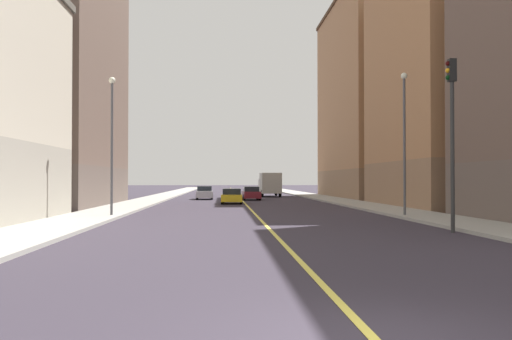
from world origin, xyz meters
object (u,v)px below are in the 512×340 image
street_lamp_right_near (112,132)px  car_maroon (251,193)px  building_left_far (375,100)px  building_right_midblock (47,53)px  building_left_mid (451,83)px  box_truck (270,184)px  street_lamp_left_near (404,130)px  traffic_light_left_near (452,122)px  car_yellow (232,196)px  car_silver (204,193)px

street_lamp_right_near → car_maroon: bearing=70.3°
building_left_far → building_right_midblock: size_ratio=0.95×
building_left_mid → box_truck: (-11.83, 26.23, -8.00)m
street_lamp_left_near → box_truck: (-4.23, 37.47, -3.33)m
street_lamp_right_near → street_lamp_left_near: bearing=-3.2°
car_maroon → street_lamp_left_near: bearing=-74.7°
building_left_mid → street_lamp_right_near: 26.40m
street_lamp_left_near → traffic_light_left_near: bearing=-96.8°
street_lamp_left_near → car_maroon: street_lamp_left_near is taller
traffic_light_left_near → building_left_mid: bearing=66.4°
street_lamp_right_near → car_yellow: 18.74m
building_left_far → car_maroon: 19.19m
building_left_mid → building_left_far: building_left_far is taller
building_left_mid → street_lamp_right_near: bearing=-156.5°
traffic_light_left_near → car_yellow: (-8.25, 26.34, -3.76)m
car_maroon → box_truck: box_truck is taller
car_silver → traffic_light_left_near: bearing=-73.5°
car_yellow → car_maroon: bearing=75.8°
car_yellow → car_silver: bearing=104.4°
car_silver → building_left_far: bearing=10.6°
street_lamp_left_near → car_yellow: size_ratio=1.83×
building_right_midblock → street_lamp_left_near: size_ratio=3.05×
traffic_light_left_near → street_lamp_left_near: 8.60m
box_truck → street_lamp_right_near: bearing=-108.1°
building_right_midblock → car_maroon: 23.76m
street_lamp_left_near → box_truck: street_lamp_left_near is taller
car_silver → street_lamp_right_near: bearing=-98.7°
building_left_mid → box_truck: bearing=114.3°
car_yellow → street_lamp_left_near: bearing=-62.5°
building_right_midblock → street_lamp_left_near: (23.81, -13.66, -7.18)m
street_lamp_right_near → box_truck: size_ratio=1.01×
building_left_mid → car_maroon: bearing=134.6°
traffic_light_left_near → car_maroon: 35.44m
street_lamp_left_near → box_truck: 37.86m
traffic_light_left_near → car_maroon: traffic_light_left_near is taller
street_lamp_left_near → car_yellow: (-9.26, 17.82, -4.24)m
building_right_midblock → building_left_mid: bearing=-4.4°
building_left_far → car_yellow: size_ratio=5.27×
street_lamp_left_near → street_lamp_right_near: 16.24m
car_silver → building_left_mid: bearing=-41.3°
building_right_midblock → traffic_light_left_near: bearing=-44.2°
car_maroon → building_left_far: bearing=22.0°
building_right_midblock → traffic_light_left_near: (22.80, -22.19, -7.67)m
street_lamp_right_near → box_truck: street_lamp_right_near is taller
building_right_midblock → traffic_light_left_near: size_ratio=3.50×
building_right_midblock → street_lamp_left_near: bearing=-29.8°
street_lamp_right_near → car_yellow: (6.95, 16.91, -4.10)m
traffic_light_left_near → car_silver: 38.78m
traffic_light_left_near → car_silver: bearing=106.5°
car_silver → car_yellow: bearing=-75.6°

